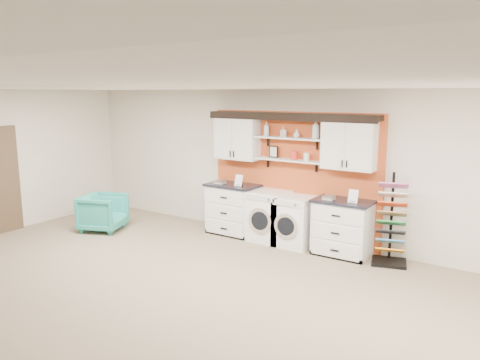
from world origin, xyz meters
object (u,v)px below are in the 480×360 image
Objects in this scene: base_cabinet_right at (342,228)px; sample_rack at (390,234)px; dryer at (295,221)px; washer at (269,216)px; armchair at (103,212)px; base_cabinet_left at (233,209)px.

sample_rack is (0.80, 0.03, 0.01)m from base_cabinet_right.
base_cabinet_right is 0.90m from dryer.
sample_rack reaches higher than dryer.
base_cabinet_right reaches higher than dryer.
washer is 0.53m from dryer.
base_cabinet_right is at bearing 0.13° from washer.
dryer is (-0.90, -0.00, -0.02)m from base_cabinet_right.
armchair is at bearing 177.83° from sample_rack.
armchair is at bearing -160.82° from dryer.
base_cabinet_left is 3.06m from sample_rack.
base_cabinet_right is at bearing -96.67° from armchair.
base_cabinet_right is 1.43m from washer.
sample_rack is at bearing 0.59° from base_cabinet_left.
armchair is at bearing -150.95° from base_cabinet_left.
base_cabinet_right is 0.80m from sample_rack.
washer is at bearing -90.14° from armchair.
dryer is 3.87m from armchair.
base_cabinet_right is (2.26, 0.00, -0.01)m from base_cabinet_left.
base_cabinet_right reaches higher than washer.
base_cabinet_left reaches higher than washer.
dryer is 1.70m from sample_rack.
washer is 0.64× the size of sample_rack.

